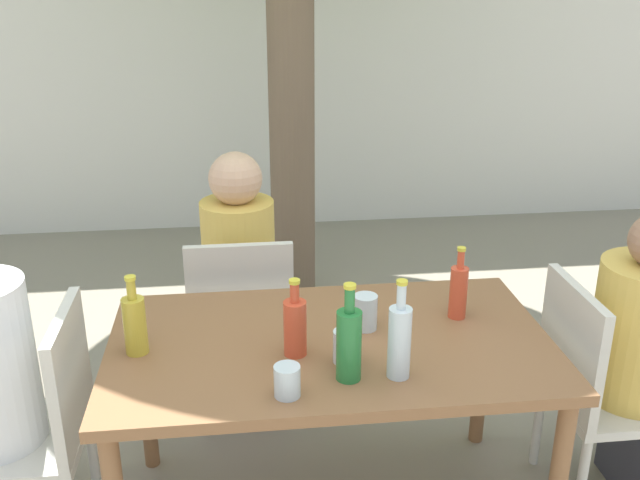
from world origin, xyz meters
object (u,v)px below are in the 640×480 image
object	(u,v)px
patio_chair_2	(241,319)
oil_cruet_1	(135,323)
patio_chair_0	(42,420)
soda_bottle_0	(458,290)
person_seated_2	(240,287)
green_bottle_4	(349,343)
dining_table_front	(330,360)
patio_chair_1	(595,382)
soda_bottle_2	(295,326)
drinking_glass_1	(365,312)
water_bottle_3	(399,340)
drinking_glass_2	(346,346)
drinking_glass_0	(287,381)

from	to	relation	value
patio_chair_2	oil_cruet_1	world-z (taller)	oil_cruet_1
patio_chair_0	soda_bottle_0	distance (m)	1.51
soda_bottle_0	oil_cruet_1	bearing A→B (deg)	-173.77
person_seated_2	green_bottle_4	distance (m)	1.23
patio_chair_0	oil_cruet_1	size ratio (longest dim) A/B	3.25
dining_table_front	patio_chair_0	distance (m)	1.00
patio_chair_0	patio_chair_1	distance (m)	1.97
patio_chair_2	green_bottle_4	size ratio (longest dim) A/B	2.78
soda_bottle_2	drinking_glass_1	world-z (taller)	soda_bottle_2
water_bottle_3	drinking_glass_2	size ratio (longest dim) A/B	3.00
dining_table_front	water_bottle_3	xyz separation A→B (m)	(0.18, -0.25, 0.21)
soda_bottle_2	patio_chair_1	bearing A→B (deg)	4.01
soda_bottle_0	drinking_glass_1	distance (m)	0.35
patio_chair_0	water_bottle_3	xyz separation A→B (m)	(1.16, -0.25, 0.37)
patio_chair_1	patio_chair_0	bearing A→B (deg)	90.00
patio_chair_0	drinking_glass_2	size ratio (longest dim) A/B	8.21
water_bottle_3	drinking_glass_2	distance (m)	0.20
dining_table_front	drinking_glass_1	world-z (taller)	drinking_glass_1
patio_chair_0	soda_bottle_0	xyz separation A→B (m)	(1.46, 0.12, 0.35)
patio_chair_2	drinking_glass_2	world-z (taller)	patio_chair_2
oil_cruet_1	drinking_glass_1	size ratio (longest dim) A/B	2.18
patio_chair_0	patio_chair_2	size ratio (longest dim) A/B	1.00
person_seated_2	drinking_glass_1	size ratio (longest dim) A/B	9.59
patio_chair_1	person_seated_2	world-z (taller)	person_seated_2
soda_bottle_2	dining_table_front	bearing A→B (deg)	31.64
patio_chair_2	drinking_glass_1	distance (m)	0.80
water_bottle_3	green_bottle_4	size ratio (longest dim) A/B	1.02
drinking_glass_0	soda_bottle_2	bearing A→B (deg)	79.42
soda_bottle_2	drinking_glass_2	world-z (taller)	soda_bottle_2
dining_table_front	patio_chair_2	world-z (taller)	patio_chair_2
drinking_glass_0	patio_chair_2	bearing A→B (deg)	97.60
drinking_glass_0	drinking_glass_2	bearing A→B (deg)	40.72
patio_chair_2	drinking_glass_2	distance (m)	0.92
dining_table_front	patio_chair_1	size ratio (longest dim) A/B	1.69
soda_bottle_2	drinking_glass_1	bearing A→B (deg)	29.63
soda_bottle_0	oil_cruet_1	world-z (taller)	oil_cruet_1
dining_table_front	soda_bottle_2	world-z (taller)	soda_bottle_2
oil_cruet_1	water_bottle_3	distance (m)	0.86
patio_chair_1	water_bottle_3	size ratio (longest dim) A/B	2.73
dining_table_front	patio_chair_2	distance (m)	0.75
soda_bottle_0	water_bottle_3	distance (m)	0.47
drinking_glass_1	soda_bottle_2	bearing A→B (deg)	-150.37
dining_table_front	drinking_glass_2	xyz separation A→B (m)	(0.03, -0.14, 0.14)
person_seated_2	oil_cruet_1	xyz separation A→B (m)	(-0.34, -0.90, 0.31)
person_seated_2	dining_table_front	bearing A→B (deg)	108.61
drinking_glass_1	water_bottle_3	bearing A→B (deg)	-81.62
drinking_glass_2	water_bottle_3	bearing A→B (deg)	-35.31
dining_table_front	person_seated_2	xyz separation A→B (m)	(-0.30, 0.90, -0.12)
soda_bottle_2	green_bottle_4	distance (m)	0.23
dining_table_front	oil_cruet_1	size ratio (longest dim) A/B	5.49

